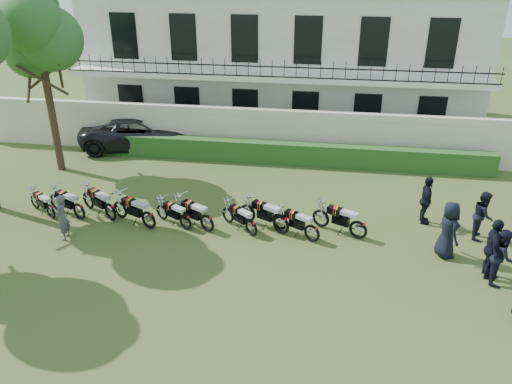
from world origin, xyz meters
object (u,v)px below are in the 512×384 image
motorcycle_2 (110,208)px  officer_2 (493,249)px  motorcycle_3 (148,216)px  officer_1 (502,256)px  motorcycle_5 (207,219)px  motorcycle_9 (359,226)px  motorcycle_0 (50,208)px  tree_west_near (38,33)px  inspector (62,218)px  motorcycle_6 (251,224)px  motorcycle_8 (312,229)px  officer_3 (448,230)px  motorcycle_4 (185,219)px  suv (141,133)px  motorcycle_1 (78,207)px  officer_4 (483,215)px  officer_5 (426,200)px  motorcycle_7 (281,220)px

motorcycle_2 → officer_2: bearing=-64.4°
motorcycle_3 → officer_1: officer_1 is taller
motorcycle_3 → motorcycle_5: 2.06m
motorcycle_2 → motorcycle_9: bearing=-56.9°
motorcycle_0 → motorcycle_9: (10.94, 0.25, 0.08)m
motorcycle_3 → motorcycle_9: (7.18, 0.42, 0.00)m
tree_west_near → motorcycle_3: tree_west_near is taller
officer_1 → officer_2: size_ratio=0.90×
motorcycle_9 → inspector: bearing=124.9°
motorcycle_6 → motorcycle_8: size_ratio=0.86×
officer_3 → motorcycle_4: bearing=70.7°
motorcycle_9 → inspector: (-9.75, -1.49, 0.28)m
suv → officer_1: bearing=-134.9°
motorcycle_1 → motorcycle_6: size_ratio=1.24×
motorcycle_8 → inspector: size_ratio=1.07×
inspector → officer_4: officer_4 is taller
tree_west_near → motorcycle_6: (9.33, -4.51, -5.43)m
officer_2 → officer_5: bearing=28.9°
motorcycle_4 → officer_5: size_ratio=0.88×
motorcycle_4 → inspector: 4.05m
motorcycle_9 → inspector: inspector is taller
officer_2 → motorcycle_6: bearing=85.1°
tree_west_near → motorcycle_1: 7.55m
motorcycle_1 → motorcycle_5: size_ratio=1.03×
officer_1 → officer_4: bearing=9.8°
motorcycle_7 → officer_5: (4.94, 1.58, 0.36)m
motorcycle_1 → officer_1: officer_1 is taller
motorcycle_5 → motorcycle_8: (3.60, -0.11, -0.01)m
motorcycle_7 → officer_2: 6.54m
motorcycle_1 → motorcycle_5: 4.77m
motorcycle_8 → motorcycle_1: bearing=118.4°
suv → motorcycle_8: bearing=-143.6°
motorcycle_3 → motorcycle_4: motorcycle_3 is taller
motorcycle_1 → motorcycle_7: size_ratio=0.96×
motorcycle_9 → officer_5: size_ratio=1.07×
motorcycle_0 → officer_5: 13.41m
motorcycle_7 → motorcycle_9: size_ratio=1.00×
motorcycle_7 → suv: bearing=74.1°
tree_west_near → officer_1: 18.59m
motorcycle_7 → officer_1: officer_1 is taller
officer_2 → motorcycle_9: bearing=71.7°
motorcycle_4 → officer_4: 10.04m
tree_west_near → motorcycle_5: tree_west_near is taller
tree_west_near → officer_5: size_ratio=4.44×
officer_5 → tree_west_near: bearing=81.6°
tree_west_near → officer_5: bearing=-9.8°
motorcycle_2 → motorcycle_3: 1.60m
officer_1 → officer_3: size_ratio=0.92×
motorcycle_1 → officer_1: bearing=-71.8°
officer_2 → officer_4: 2.41m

